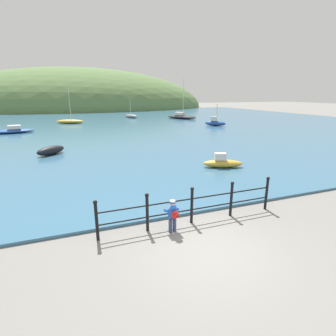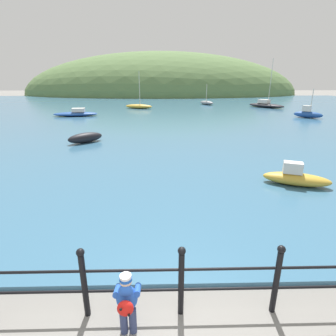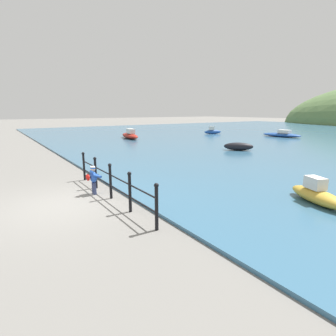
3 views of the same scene
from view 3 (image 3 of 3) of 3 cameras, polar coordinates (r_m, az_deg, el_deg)
name	(u,v)px [view 3 (image 3 of 3)]	position (r m, az deg, el deg)	size (l,w,h in m)	color
ground_plane	(63,205)	(8.95, -21.89, -7.43)	(200.00, 200.00, 0.00)	slate
iron_railing	(110,180)	(8.93, -12.43, -2.55)	(5.95, 0.12, 1.21)	black
child_in_coat	(93,178)	(9.54, -16.03, -2.02)	(0.38, 0.53, 1.00)	navy
boat_red_dinghy	(130,135)	(27.63, -8.27, 7.07)	(4.26, 1.72, 1.01)	maroon
boat_green_fishing	(213,131)	(33.28, 9.68, 7.85)	(1.31, 2.25, 0.93)	#1E4793
boat_white_sailboat	(282,135)	(31.67, 23.53, 6.70)	(4.40, 1.98, 0.78)	#1E4793
boat_nearest_quay	(317,195)	(9.34, 29.76, -5.10)	(2.25, 1.44, 0.79)	gold
boat_mid_harbor	(238,146)	(19.65, 15.08, 4.55)	(2.00, 1.91, 0.56)	black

